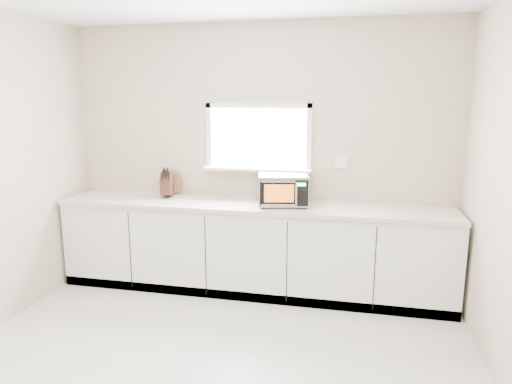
# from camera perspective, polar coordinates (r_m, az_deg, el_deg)

# --- Properties ---
(back_wall) EXTENTS (4.00, 0.17, 2.70)m
(back_wall) POSITION_cam_1_polar(r_m,az_deg,el_deg) (4.76, 0.32, 4.59)
(back_wall) COLOR #B29F8E
(back_wall) RESTS_ON ground
(cabinets) EXTENTS (3.92, 0.60, 0.88)m
(cabinets) POSITION_cam_1_polar(r_m,az_deg,el_deg) (4.68, -0.46, -7.15)
(cabinets) COLOR silver
(cabinets) RESTS_ON ground
(countertop) EXTENTS (3.92, 0.64, 0.04)m
(countertop) POSITION_cam_1_polar(r_m,az_deg,el_deg) (4.54, -0.50, -1.68)
(countertop) COLOR beige
(countertop) RESTS_ON cabinets
(microwave) EXTENTS (0.53, 0.46, 0.30)m
(microwave) POSITION_cam_1_polar(r_m,az_deg,el_deg) (4.44, 3.42, 0.36)
(microwave) COLOR black
(microwave) RESTS_ON countertop
(knife_block) EXTENTS (0.15, 0.24, 0.32)m
(knife_block) POSITION_cam_1_polar(r_m,az_deg,el_deg) (4.90, -11.08, 0.97)
(knife_block) COLOR #401F16
(knife_block) RESTS_ON countertop
(cutting_board) EXTENTS (0.27, 0.06, 0.27)m
(cutting_board) POSITION_cam_1_polar(r_m,az_deg,el_deg) (5.04, -10.64, 1.24)
(cutting_board) COLOR olive
(cutting_board) RESTS_ON countertop
(coffee_grinder) EXTENTS (0.13, 0.13, 0.22)m
(coffee_grinder) POSITION_cam_1_polar(r_m,az_deg,el_deg) (4.43, 3.38, -0.32)
(coffee_grinder) COLOR #A8AAAF
(coffee_grinder) RESTS_ON countertop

